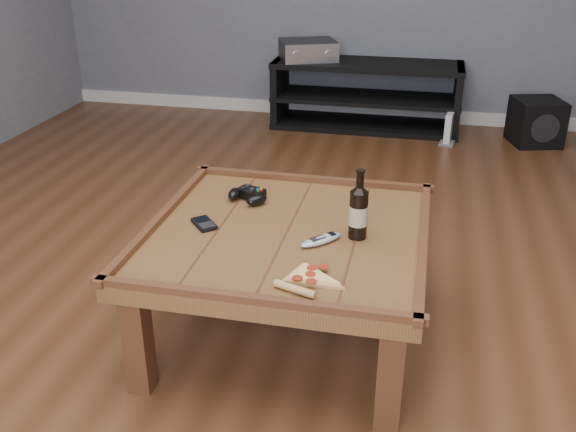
% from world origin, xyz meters
% --- Properties ---
extents(ground, '(6.00, 6.00, 0.00)m').
position_xyz_m(ground, '(0.00, 0.00, 0.00)').
color(ground, '#472814').
rests_on(ground, ground).
extents(baseboard, '(5.00, 0.02, 0.10)m').
position_xyz_m(baseboard, '(0.00, 2.99, 0.05)').
color(baseboard, silver).
rests_on(baseboard, ground).
extents(coffee_table, '(1.03, 1.03, 0.48)m').
position_xyz_m(coffee_table, '(0.00, 0.00, 0.39)').
color(coffee_table, brown).
rests_on(coffee_table, ground).
extents(media_console, '(1.40, 0.45, 0.50)m').
position_xyz_m(media_console, '(0.00, 2.75, 0.25)').
color(media_console, black).
rests_on(media_console, ground).
extents(beer_bottle, '(0.07, 0.07, 0.26)m').
position_xyz_m(beer_bottle, '(0.25, 0.01, 0.55)').
color(beer_bottle, black).
rests_on(beer_bottle, coffee_table).
extents(game_controller, '(0.18, 0.15, 0.05)m').
position_xyz_m(game_controller, '(-0.21, 0.23, 0.47)').
color(game_controller, black).
rests_on(game_controller, coffee_table).
extents(pizza_slice, '(0.23, 0.29, 0.03)m').
position_xyz_m(pizza_slice, '(0.14, -0.33, 0.46)').
color(pizza_slice, tan).
rests_on(pizza_slice, coffee_table).
extents(smartphone, '(0.12, 0.13, 0.02)m').
position_xyz_m(smartphone, '(-0.31, -0.02, 0.46)').
color(smartphone, black).
rests_on(smartphone, coffee_table).
extents(remote_control, '(0.16, 0.16, 0.02)m').
position_xyz_m(remote_control, '(0.13, -0.07, 0.46)').
color(remote_control, '#9CA2AA').
rests_on(remote_control, coffee_table).
extents(av_receiver, '(0.50, 0.46, 0.14)m').
position_xyz_m(av_receiver, '(-0.45, 2.75, 0.57)').
color(av_receiver, black).
rests_on(av_receiver, media_console).
extents(subwoofer, '(0.39, 0.39, 0.32)m').
position_xyz_m(subwoofer, '(1.22, 2.63, 0.16)').
color(subwoofer, black).
rests_on(subwoofer, ground).
extents(game_console, '(0.12, 0.19, 0.22)m').
position_xyz_m(game_console, '(0.62, 2.50, 0.10)').
color(game_console, slate).
rests_on(game_console, ground).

